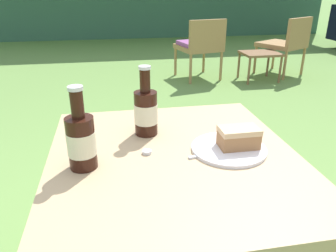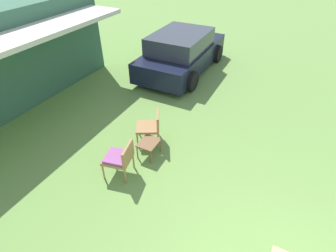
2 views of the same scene
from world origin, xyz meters
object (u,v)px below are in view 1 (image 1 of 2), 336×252
(wicker_chair_cushioned, at_px, (200,44))
(cola_bottle_far, at_px, (81,140))
(patio_table, at_px, (174,178))
(cola_bottle_near, at_px, (146,111))
(garden_side_table, at_px, (260,56))
(wicker_chair_plain, at_px, (287,42))
(cake_on_plate, at_px, (234,143))

(wicker_chair_cushioned, bearing_deg, cola_bottle_far, 57.24)
(patio_table, xyz_separation_m, cola_bottle_near, (-0.06, 0.16, 0.16))
(patio_table, distance_m, cola_bottle_far, 0.30)
(garden_side_table, relative_size, patio_table, 0.61)
(wicker_chair_plain, bearing_deg, patio_table, 27.87)
(wicker_chair_cushioned, xyz_separation_m, cola_bottle_far, (-1.31, -3.49, 0.36))
(wicker_chair_plain, distance_m, cola_bottle_far, 4.32)
(wicker_chair_cushioned, bearing_deg, patio_table, 60.92)
(patio_table, bearing_deg, cake_on_plate, -0.39)
(cola_bottle_far, bearing_deg, patio_table, 5.06)
(cake_on_plate, bearing_deg, cola_bottle_far, -177.20)
(wicker_chair_plain, bearing_deg, cola_bottle_far, 25.20)
(wicker_chair_plain, height_order, cola_bottle_near, cola_bottle_near)
(wicker_chair_plain, bearing_deg, cola_bottle_near, 25.85)
(patio_table, bearing_deg, garden_side_table, 60.75)
(wicker_chair_plain, relative_size, cola_bottle_near, 3.50)
(patio_table, xyz_separation_m, cola_bottle_far, (-0.26, -0.02, 0.16))
(wicker_chair_cushioned, distance_m, patio_table, 3.63)
(cola_bottle_near, bearing_deg, cake_on_plate, -34.09)
(garden_side_table, distance_m, cola_bottle_near, 3.64)
(cake_on_plate, bearing_deg, wicker_chair_plain, 58.62)
(wicker_chair_plain, xyz_separation_m, cake_on_plate, (-2.11, -3.46, 0.30))
(wicker_chair_cushioned, xyz_separation_m, cake_on_plate, (-0.87, -3.47, 0.30))
(cake_on_plate, relative_size, cola_bottle_near, 0.98)
(wicker_chair_cushioned, bearing_deg, wicker_chair_plain, 167.10)
(cola_bottle_near, bearing_deg, wicker_chair_cushioned, 71.42)
(cola_bottle_near, height_order, cola_bottle_far, same)
(patio_table, xyz_separation_m, cake_on_plate, (0.18, -0.00, 0.10))
(cake_on_plate, bearing_deg, cola_bottle_near, 145.91)
(garden_side_table, xyz_separation_m, cola_bottle_far, (-2.07, -3.27, 0.50))
(patio_table, relative_size, cake_on_plate, 3.52)
(wicker_chair_cushioned, distance_m, cola_bottle_near, 3.50)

